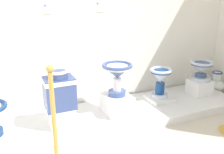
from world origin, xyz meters
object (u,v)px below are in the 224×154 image
antique_toilet_leftmost (161,78)px  info_placard_second (48,9)px  stanchion_post_near_left (56,147)px  plinth_block_squat_floral (117,104)px  plinth_block_pale_glazed (199,87)px  plinth_block_leftmost (159,98)px  info_placard_third (100,7)px  plinth_block_tall_cobalt (61,116)px  antique_toilet_pale_glazed (201,69)px  antique_toilet_squat_floral (117,73)px  antique_toilet_tall_cobalt (59,89)px  decorative_vase_corner (216,84)px

antique_toilet_leftmost → info_placard_second: (-1.46, 0.39, 0.98)m
stanchion_post_near_left → info_placard_second: bearing=78.9°
plinth_block_squat_floral → plinth_block_pale_glazed: size_ratio=1.24×
plinth_block_leftmost → info_placard_third: (-0.77, 0.39, 1.31)m
plinth_block_tall_cobalt → stanchion_post_near_left: 0.79m
plinth_block_squat_floral → antique_toilet_pale_glazed: size_ratio=1.12×
info_placard_third → antique_toilet_pale_glazed: bearing=-16.7°
plinth_block_squat_floral → info_placard_third: 1.31m
plinth_block_tall_cobalt → plinth_block_squat_floral: size_ratio=0.78×
antique_toilet_squat_floral → antique_toilet_pale_glazed: antique_toilet_squat_floral is taller
plinth_block_tall_cobalt → antique_toilet_squat_floral: size_ratio=0.71×
plinth_block_squat_floral → info_placard_third: (-0.03, 0.50, 1.22)m
info_placard_second → plinth_block_tall_cobalt: bearing=-93.9°
antique_toilet_tall_cobalt → info_placard_third: size_ratio=3.42×
antique_toilet_pale_glazed → decorative_vase_corner: antique_toilet_pale_glazed is taller
plinth_block_tall_cobalt → plinth_block_pale_glazed: (2.20, 0.09, 0.00)m
plinth_block_tall_cobalt → antique_toilet_pale_glazed: 2.23m
plinth_block_pale_glazed → info_placard_third: bearing=163.3°
antique_toilet_leftmost → antique_toilet_pale_glazed: (0.70, -0.05, 0.07)m
plinth_block_tall_cobalt → info_placard_second: bearing=86.1°
plinth_block_tall_cobalt → plinth_block_leftmost: bearing=5.4°
antique_toilet_tall_cobalt → plinth_block_leftmost: 1.57m
antique_toilet_tall_cobalt → stanchion_post_near_left: (-0.21, -0.75, -0.25)m
antique_toilet_leftmost → plinth_block_squat_floral: bearing=-171.7°
plinth_block_squat_floral → info_placard_second: info_placard_second is taller
plinth_block_leftmost → antique_toilet_pale_glazed: bearing=-4.3°
info_placard_second → stanchion_post_near_left: info_placard_second is taller
plinth_block_leftmost → info_placard_second: bearing=165.1°
antique_toilet_tall_cobalt → info_placard_third: (0.73, 0.53, 0.88)m
antique_toilet_squat_floral → info_placard_second: info_placard_second is taller
antique_toilet_tall_cobalt → plinth_block_leftmost: bearing=5.4°
antique_toilet_tall_cobalt → plinth_block_squat_floral: bearing=2.6°
plinth_block_leftmost → plinth_block_pale_glazed: size_ratio=1.25×
plinth_block_tall_cobalt → stanchion_post_near_left: bearing=-105.9°
antique_toilet_squat_floral → antique_toilet_tall_cobalt: bearing=-177.4°
antique_toilet_leftmost → stanchion_post_near_left: bearing=-152.5°
antique_toilet_pale_glazed → info_placard_second: bearing=168.5°
plinth_block_squat_floral → decorative_vase_corner: (1.96, 0.20, -0.08)m
antique_toilet_leftmost → info_placard_second: info_placard_second is taller
plinth_block_squat_floral → plinth_block_pale_glazed: (1.45, 0.06, -0.01)m
antique_toilet_pale_glazed → decorative_vase_corner: 0.64m
decorative_vase_corner → plinth_block_pale_glazed: bearing=-163.9°
plinth_block_leftmost → info_placard_second: size_ratio=3.10×
plinth_block_tall_cobalt → plinth_block_squat_floral: bearing=2.6°
antique_toilet_squat_floral → stanchion_post_near_left: bearing=-140.9°
plinth_block_pale_glazed → stanchion_post_near_left: bearing=-160.8°
antique_toilet_squat_floral → plinth_block_pale_glazed: (1.45, 0.06, -0.44)m
info_placard_second → plinth_block_squat_floral: bearing=-34.8°
stanchion_post_near_left → info_placard_third: bearing=53.8°
antique_toilet_leftmost → antique_toilet_squat_floral: bearing=-171.7°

